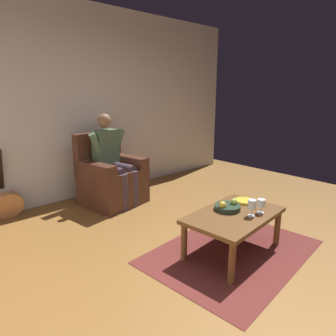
{
  "coord_description": "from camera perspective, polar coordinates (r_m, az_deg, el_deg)",
  "views": [
    {
      "loc": [
        1.9,
        1.22,
        1.56
      ],
      "look_at": [
        -0.4,
        -1.35,
        0.68
      ],
      "focal_mm": 32.02,
      "sensor_mm": 36.0,
      "label": 1
    }
  ],
  "objects": [
    {
      "name": "wall_back",
      "position": [
        4.58,
        -17.64,
        11.59
      ],
      "size": [
        6.29,
        0.06,
        2.78
      ],
      "primitive_type": "cube",
      "color": "silver",
      "rests_on": "ground"
    },
    {
      "name": "wine_glass_near",
      "position": [
        2.94,
        15.71,
        -6.86
      ],
      "size": [
        0.08,
        0.08,
        0.16
      ],
      "color": "silver",
      "rests_on": "coffee_table"
    },
    {
      "name": "guitar",
      "position": [
        4.27,
        -28.31,
        -5.67
      ],
      "size": [
        0.36,
        0.33,
        1.01
      ],
      "color": "#B47648",
      "rests_on": "ground"
    },
    {
      "name": "coffee_table",
      "position": [
        3.02,
        12.43,
        -9.43
      ],
      "size": [
        1.05,
        0.7,
        0.41
      ],
      "rotation": [
        0.0,
        0.0,
        0.09
      ],
      "color": "brown",
      "rests_on": "ground"
    },
    {
      "name": "decorative_dish",
      "position": [
        3.31,
        14.32,
        -6.11
      ],
      "size": [
        0.2,
        0.2,
        0.02
      ],
      "primitive_type": "cylinder",
      "color": "gold",
      "rests_on": "coffee_table"
    },
    {
      "name": "ground_plane",
      "position": [
        2.74,
        13.58,
        -20.69
      ],
      "size": [
        7.06,
        7.06,
        0.0
      ],
      "primitive_type": "plane",
      "color": "brown"
    },
    {
      "name": "fruit_bowl",
      "position": [
        3.06,
        11.27,
        -7.24
      ],
      "size": [
        0.26,
        0.26,
        0.11
      ],
      "color": "#1D2E20",
      "rests_on": "coffee_table"
    },
    {
      "name": "armchair",
      "position": [
        4.33,
        -10.79,
        -2.1
      ],
      "size": [
        0.87,
        0.82,
        1.0
      ],
      "rotation": [
        0.0,
        0.0,
        0.17
      ],
      "color": "#4B2A1D",
      "rests_on": "ground"
    },
    {
      "name": "rug",
      "position": [
        3.18,
        12.08,
        -15.26
      ],
      "size": [
        1.8,
        1.37,
        0.01
      ],
      "primitive_type": "cube",
      "rotation": [
        0.0,
        0.0,
        0.09
      ],
      "color": "#5C2420",
      "rests_on": "ground"
    },
    {
      "name": "person_seated",
      "position": [
        4.22,
        -10.58,
        1.99
      ],
      "size": [
        0.61,
        0.63,
        1.27
      ],
      "rotation": [
        0.0,
        0.0,
        0.17
      ],
      "color": "#4C6647",
      "rests_on": "ground"
    },
    {
      "name": "wine_glass_far",
      "position": [
        3.04,
        17.33,
        -6.53
      ],
      "size": [
        0.08,
        0.08,
        0.14
      ],
      "color": "silver",
      "rests_on": "coffee_table"
    }
  ]
}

